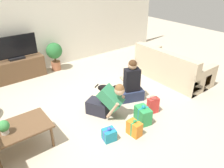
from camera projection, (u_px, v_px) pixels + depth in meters
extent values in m
plane|color=beige|center=(93.00, 109.00, 4.55)|extent=(16.00, 16.00, 0.00)
cube|color=white|center=(37.00, 23.00, 5.77)|extent=(8.40, 0.06, 2.60)
cube|color=#C6B293|center=(172.00, 71.00, 5.72)|extent=(0.92, 1.90, 0.40)
cube|color=#C6B293|center=(165.00, 60.00, 5.33)|extent=(0.20, 1.90, 0.42)
cube|color=#C6B293|center=(202.00, 80.00, 5.07)|extent=(0.92, 0.16, 0.58)
cube|color=#C6B293|center=(148.00, 58.00, 6.28)|extent=(0.92, 0.16, 0.58)
cube|color=red|center=(170.00, 60.00, 5.46)|extent=(0.18, 0.34, 0.32)
cube|color=brown|center=(19.00, 128.00, 3.38)|extent=(0.93, 0.64, 0.03)
cylinder|color=brown|center=(52.00, 136.00, 3.52)|extent=(0.04, 0.04, 0.40)
cylinder|color=brown|center=(40.00, 121.00, 3.88)|extent=(0.04, 0.04, 0.40)
cube|color=brown|center=(19.00, 69.00, 5.67)|extent=(1.28, 0.40, 0.55)
cube|color=black|center=(17.00, 58.00, 5.53)|extent=(0.38, 0.20, 0.05)
cube|color=black|center=(14.00, 47.00, 5.39)|extent=(1.09, 0.03, 0.55)
cylinder|color=#A36042|center=(56.00, 66.00, 6.24)|extent=(0.26, 0.26, 0.25)
cylinder|color=brown|center=(55.00, 59.00, 6.15)|extent=(0.05, 0.05, 0.13)
sphere|color=#286B33|center=(54.00, 51.00, 6.03)|extent=(0.44, 0.44, 0.44)
cube|color=#23232D|center=(98.00, 107.00, 4.36)|extent=(0.46, 0.52, 0.28)
cube|color=#338456|center=(111.00, 98.00, 4.13)|extent=(0.51, 0.57, 0.45)
sphere|color=tan|center=(119.00, 90.00, 3.97)|extent=(0.19, 0.19, 0.19)
sphere|color=brown|center=(120.00, 89.00, 3.95)|extent=(0.18, 0.18, 0.18)
cylinder|color=tan|center=(112.00, 111.00, 4.06)|extent=(0.17, 0.25, 0.38)
cylinder|color=tan|center=(118.00, 103.00, 4.29)|extent=(0.17, 0.25, 0.38)
cube|color=#283351|center=(130.00, 93.00, 4.87)|extent=(0.63, 0.55, 0.24)
cube|color=black|center=(132.00, 80.00, 4.65)|extent=(0.37, 0.30, 0.50)
sphere|color=tan|center=(132.00, 65.00, 4.50)|extent=(0.19, 0.19, 0.19)
sphere|color=#472D19|center=(133.00, 64.00, 4.48)|extent=(0.17, 0.17, 0.17)
cylinder|color=tan|center=(134.00, 78.00, 4.89)|extent=(0.14, 0.26, 0.06)
cylinder|color=tan|center=(123.00, 80.00, 4.82)|extent=(0.14, 0.26, 0.06)
ellipsoid|color=black|center=(106.00, 89.00, 4.81)|extent=(0.34, 0.40, 0.17)
sphere|color=black|center=(115.00, 89.00, 4.72)|extent=(0.15, 0.15, 0.15)
sphere|color=olive|center=(118.00, 89.00, 4.71)|extent=(0.07, 0.07, 0.07)
cylinder|color=black|center=(97.00, 86.00, 4.85)|extent=(0.08, 0.10, 0.11)
cylinder|color=olive|center=(110.00, 97.00, 4.81)|extent=(0.04, 0.04, 0.16)
cylinder|color=olive|center=(112.00, 95.00, 4.89)|extent=(0.04, 0.04, 0.16)
cylinder|color=olive|center=(100.00, 95.00, 4.88)|extent=(0.04, 0.04, 0.16)
cylinder|color=olive|center=(102.00, 93.00, 4.96)|extent=(0.04, 0.04, 0.16)
cube|color=teal|center=(109.00, 135.00, 3.69)|extent=(0.24, 0.22, 0.20)
cube|color=#3D51BC|center=(109.00, 135.00, 3.69)|extent=(0.21, 0.07, 0.21)
sphere|color=#3D51BC|center=(109.00, 129.00, 3.63)|extent=(0.07, 0.07, 0.07)
cube|color=#2D934C|center=(143.00, 115.00, 4.10)|extent=(0.28, 0.37, 0.31)
cube|color=teal|center=(143.00, 115.00, 4.10)|extent=(0.21, 0.08, 0.32)
sphere|color=teal|center=(143.00, 107.00, 4.01)|extent=(0.07, 0.07, 0.07)
cube|color=orange|center=(134.00, 128.00, 3.80)|extent=(0.18, 0.27, 0.26)
cube|color=#2D934C|center=(134.00, 128.00, 3.80)|extent=(0.17, 0.04, 0.27)
sphere|color=#2D934C|center=(135.00, 121.00, 3.72)|extent=(0.06, 0.06, 0.06)
cube|color=red|center=(153.00, 106.00, 4.37)|extent=(0.25, 0.17, 0.33)
torus|color=#4C3823|center=(154.00, 98.00, 4.28)|extent=(0.17, 0.17, 0.01)
cylinder|color=beige|center=(5.00, 131.00, 3.22)|extent=(0.11, 0.11, 0.07)
sphere|color=#3D8E47|center=(3.00, 126.00, 3.17)|extent=(0.17, 0.17, 0.17)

